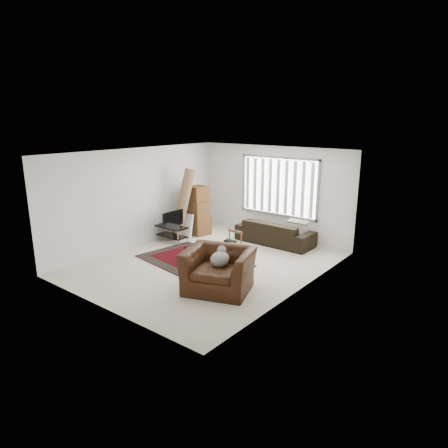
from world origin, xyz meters
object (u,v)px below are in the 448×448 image
(moving_boxes, at_px, (198,212))
(sofa, at_px, (275,229))
(armchair, at_px, (219,267))
(tv_stand, at_px, (171,231))
(side_chair, at_px, (231,246))

(moving_boxes, relative_size, sofa, 0.66)
(sofa, distance_m, armchair, 3.54)
(tv_stand, relative_size, sofa, 0.43)
(sofa, xyz_separation_m, armchair, (0.76, -3.46, 0.08))
(moving_boxes, distance_m, sofa, 2.44)
(moving_boxes, distance_m, side_chair, 2.78)
(tv_stand, distance_m, moving_boxes, 1.17)
(tv_stand, bearing_deg, armchair, -28.54)
(tv_stand, bearing_deg, moving_boxes, 88.06)
(moving_boxes, xyz_separation_m, armchair, (3.09, -2.82, -0.18))
(sofa, bearing_deg, armchair, 103.05)
(tv_stand, height_order, sofa, sofa)
(moving_boxes, relative_size, armchair, 0.88)
(tv_stand, distance_m, side_chair, 2.42)
(moving_boxes, xyz_separation_m, side_chair, (2.36, -1.45, -0.23))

